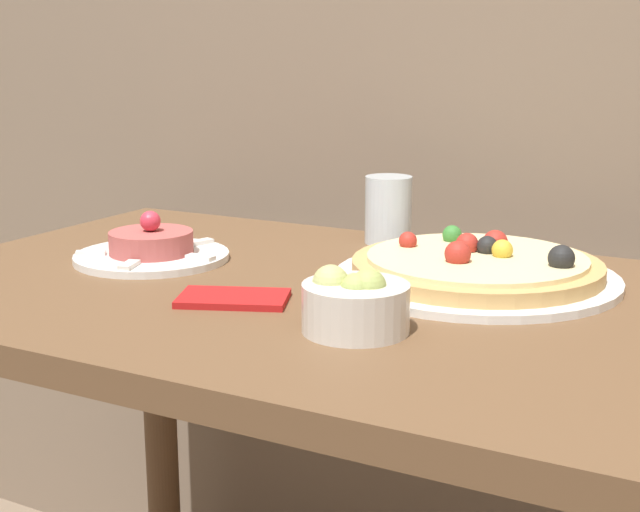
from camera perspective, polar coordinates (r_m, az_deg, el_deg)
The scene contains 6 objects.
dining_table at distance 1.12m, azimuth 2.01°, elevation -8.58°, with size 1.17×0.68×0.78m.
pizza_plate at distance 1.14m, azimuth 10.00°, elevation -0.80°, with size 0.36×0.36×0.06m.
tartare_plate at distance 1.25m, azimuth -10.73°, elevation 0.44°, with size 0.21×0.21×0.07m.
small_bowl at distance 0.92m, azimuth 2.27°, elevation -2.98°, with size 0.11×0.11×0.07m.
drinking_glass at distance 1.34m, azimuth 4.39°, elevation 2.97°, with size 0.07×0.07×0.10m.
napkin at distance 1.04m, azimuth -5.56°, elevation -2.71°, with size 0.15×0.12×0.01m.
Camera 1 is at (0.45, -0.59, 1.07)m, focal length 50.00 mm.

